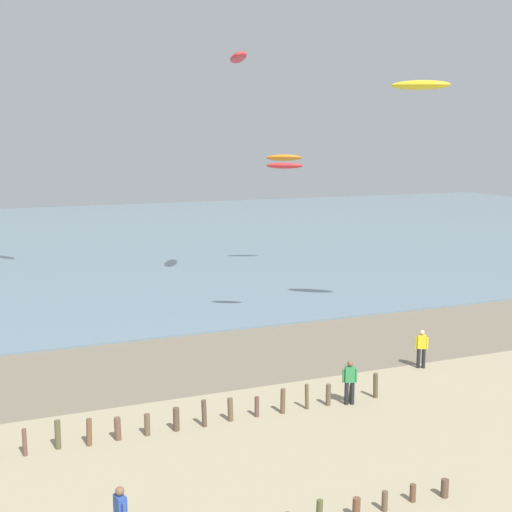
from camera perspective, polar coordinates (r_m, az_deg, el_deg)
The scene contains 9 objects.
wet_sand_strip at distance 30.67m, azimuth -14.28°, elevation -9.50°, with size 120.00×8.16×0.01m, color #7A6D59.
sea at distance 68.68m, azimuth -18.83°, elevation 0.91°, with size 160.00×70.00×0.10m, color slate.
groyne_far at distance 24.80m, azimuth -4.73°, elevation -12.87°, with size 14.16×0.36×1.00m.
person_nearest_camera at distance 26.69m, azimuth 7.70°, elevation -10.13°, with size 0.54×0.33×1.71m.
person_by_waterline at distance 31.28m, azimuth 13.42°, elevation -7.32°, with size 0.51×0.36×1.71m.
kite_aloft_2 at distance 37.05m, azimuth 13.34°, elevation 13.49°, with size 2.97×0.95×0.48m, color yellow.
kite_aloft_3 at distance 35.52m, azimuth 2.36°, elevation 7.42°, with size 1.87×0.60×0.30m, color red.
kite_aloft_4 at distance 44.83m, azimuth -1.45°, elevation 15.98°, with size 3.37×1.08×0.54m, color red.
kite_aloft_8 at distance 52.33m, azimuth 2.31°, elevation 8.06°, with size 2.67×0.85×0.43m, color orange.
Camera 1 is at (-3.64, -4.03, 9.94)m, focal length 48.76 mm.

